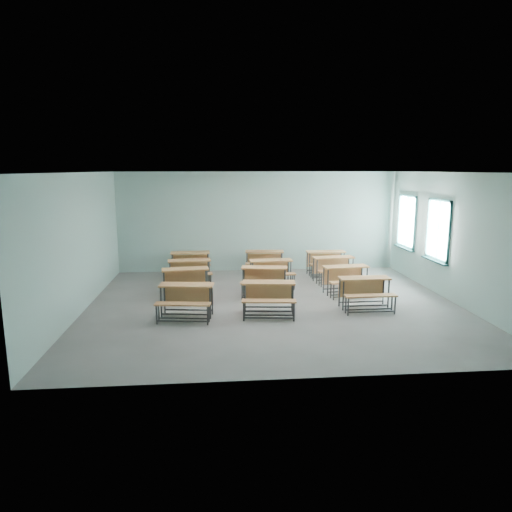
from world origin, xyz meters
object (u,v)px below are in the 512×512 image
at_px(desk_unit_r0c1, 269,293).
at_px(desk_unit_r2c1, 272,269).
at_px(desk_unit_r3c0, 190,260).
at_px(desk_unit_r1c1, 264,277).
at_px(desk_unit_r2c0, 190,269).
at_px(desk_unit_r2c2, 334,266).
at_px(desk_unit_r0c0, 186,296).
at_px(desk_unit_r0c2, 366,288).
at_px(desk_unit_r1c2, 347,276).
at_px(desk_unit_r1c0, 186,279).
at_px(desk_unit_r3c2, 326,259).
at_px(desk_unit_r3c1, 264,259).

height_order(desk_unit_r0c1, desk_unit_r2c1, same).
xyz_separation_m(desk_unit_r2c1, desk_unit_r3c0, (-2.35, 1.47, 0.00)).
height_order(desk_unit_r1c1, desk_unit_r2c1, same).
xyz_separation_m(desk_unit_r2c0, desk_unit_r2c2, (4.19, 0.07, 0.00)).
relative_size(desk_unit_r0c0, desk_unit_r0c1, 1.01).
distance_m(desk_unit_r0c2, desk_unit_r1c1, 2.65).
relative_size(desk_unit_r0c2, desk_unit_r1c2, 0.94).
bearing_deg(desk_unit_r2c1, desk_unit_r2c2, 4.34).
distance_m(desk_unit_r2c0, desk_unit_r2c2, 4.19).
bearing_deg(desk_unit_r1c0, desk_unit_r2c2, 9.12).
xyz_separation_m(desk_unit_r0c2, desk_unit_r2c2, (-0.06, 2.61, 0.00)).
bearing_deg(desk_unit_r3c2, desk_unit_r3c0, 175.57).
height_order(desk_unit_r2c1, desk_unit_r2c2, same).
height_order(desk_unit_r0c1, desk_unit_r3c2, same).
xyz_separation_m(desk_unit_r1c1, desk_unit_r3c0, (-2.04, 2.41, 0.00)).
xyz_separation_m(desk_unit_r1c0, desk_unit_r2c0, (0.04, 1.15, 0.00)).
bearing_deg(desk_unit_r2c0, desk_unit_r3c1, 22.32).
xyz_separation_m(desk_unit_r0c1, desk_unit_r2c2, (2.27, 2.83, 0.00)).
distance_m(desk_unit_r0c2, desk_unit_r2c1, 3.03).
distance_m(desk_unit_r0c2, desk_unit_r3c0, 5.73).
bearing_deg(desk_unit_r2c1, desk_unit_r1c2, -32.33).
distance_m(desk_unit_r0c1, desk_unit_r3c2, 4.40).
relative_size(desk_unit_r0c1, desk_unit_r2c2, 1.01).
bearing_deg(desk_unit_r3c2, desk_unit_r0c2, -90.17).
bearing_deg(desk_unit_r1c2, desk_unit_r0c1, -152.75).
xyz_separation_m(desk_unit_r1c2, desk_unit_r2c0, (-4.19, 1.22, 0.00)).
relative_size(desk_unit_r0c2, desk_unit_r2c2, 0.95).
distance_m(desk_unit_r1c0, desk_unit_r2c1, 2.52).
distance_m(desk_unit_r2c0, desk_unit_r3c2, 4.31).
xyz_separation_m(desk_unit_r1c0, desk_unit_r2c2, (4.23, 1.22, 0.00)).
bearing_deg(desk_unit_r1c2, desk_unit_r3c2, 83.08).
bearing_deg(desk_unit_r0c1, desk_unit_r0c0, -172.13).
bearing_deg(desk_unit_r1c2, desk_unit_r0c0, -165.81).
relative_size(desk_unit_r3c1, desk_unit_r3c2, 1.04).
distance_m(desk_unit_r1c1, desk_unit_r2c2, 2.51).
bearing_deg(desk_unit_r2c0, desk_unit_r1c0, -98.41).
xyz_separation_m(desk_unit_r0c1, desk_unit_r2c1, (0.38, 2.54, 0.00)).
xyz_separation_m(desk_unit_r0c1, desk_unit_r3c0, (-1.97, 4.02, 0.00)).
distance_m(desk_unit_r2c0, desk_unit_r2c1, 2.31).
height_order(desk_unit_r2c1, desk_unit_r3c0, same).
xyz_separation_m(desk_unit_r0c2, desk_unit_r3c2, (-0.06, 3.55, 0.00)).
bearing_deg(desk_unit_r0c2, desk_unit_r2c1, 129.47).
xyz_separation_m(desk_unit_r1c0, desk_unit_r3c0, (-0.00, 2.41, 0.00)).
bearing_deg(desk_unit_r2c1, desk_unit_r0c0, -135.04).
bearing_deg(desk_unit_r1c2, desk_unit_r3c1, 121.14).
bearing_deg(desk_unit_r1c2, desk_unit_r2c2, 82.89).
distance_m(desk_unit_r1c1, desk_unit_r2c0, 2.30).
relative_size(desk_unit_r2c0, desk_unit_r3c2, 1.05).
distance_m(desk_unit_r0c0, desk_unit_r2c0, 2.82).
bearing_deg(desk_unit_r0c0, desk_unit_r0c1, 9.31).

